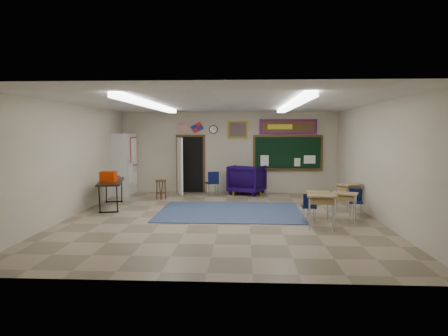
{
  "coord_description": "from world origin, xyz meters",
  "views": [
    {
      "loc": [
        0.59,
        -10.32,
        2.25
      ],
      "look_at": [
        -0.01,
        1.5,
        1.19
      ],
      "focal_mm": 32.0,
      "sensor_mm": 36.0,
      "label": 1
    }
  ],
  "objects_px": {
    "wooden_stool": "(161,189)",
    "student_desk_front_left": "(318,204)",
    "student_desk_front_right": "(349,196)",
    "wingback_armchair": "(247,179)",
    "folding_table": "(111,193)"
  },
  "relations": [
    {
      "from": "wingback_armchair",
      "to": "student_desk_front_left",
      "type": "height_order",
      "value": "wingback_armchair"
    },
    {
      "from": "student_desk_front_right",
      "to": "folding_table",
      "type": "distance_m",
      "value": 6.97
    },
    {
      "from": "wingback_armchair",
      "to": "student_desk_front_right",
      "type": "xyz_separation_m",
      "value": [
        2.88,
        -3.03,
        -0.09
      ]
    },
    {
      "from": "student_desk_front_left",
      "to": "student_desk_front_right",
      "type": "distance_m",
      "value": 1.5
    },
    {
      "from": "wingback_armchair",
      "to": "wooden_stool",
      "type": "relative_size",
      "value": 1.79
    },
    {
      "from": "student_desk_front_right",
      "to": "folding_table",
      "type": "bearing_deg",
      "value": 143.24
    },
    {
      "from": "student_desk_front_left",
      "to": "student_desk_front_right",
      "type": "xyz_separation_m",
      "value": [
        1.06,
        1.06,
        0.04
      ]
    },
    {
      "from": "student_desk_front_right",
      "to": "folding_table",
      "type": "height_order",
      "value": "folding_table"
    },
    {
      "from": "wingback_armchair",
      "to": "student_desk_front_left",
      "type": "bearing_deg",
      "value": 136.32
    },
    {
      "from": "wingback_armchair",
      "to": "folding_table",
      "type": "xyz_separation_m",
      "value": [
        -4.09,
        -2.82,
        -0.09
      ]
    },
    {
      "from": "student_desk_front_left",
      "to": "wooden_stool",
      "type": "distance_m",
      "value": 5.47
    },
    {
      "from": "student_desk_front_right",
      "to": "wooden_stool",
      "type": "bearing_deg",
      "value": 128.5
    },
    {
      "from": "student_desk_front_left",
      "to": "folding_table",
      "type": "relative_size",
      "value": 0.35
    },
    {
      "from": "wingback_armchair",
      "to": "student_desk_front_right",
      "type": "relative_size",
      "value": 1.43
    },
    {
      "from": "wooden_stool",
      "to": "student_desk_front_left",
      "type": "bearing_deg",
      "value": -30.47
    }
  ]
}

